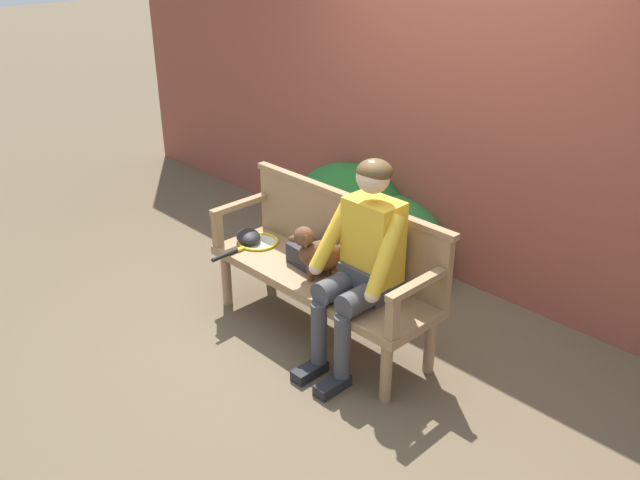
% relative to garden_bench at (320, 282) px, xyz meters
% --- Properties ---
extents(ground_plane, '(40.00, 40.00, 0.00)m').
position_rel_garden_bench_xyz_m(ground_plane, '(0.00, 0.00, -0.41)').
color(ground_plane, brown).
extents(brick_garden_fence, '(8.00, 0.30, 2.63)m').
position_rel_garden_bench_xyz_m(brick_garden_fence, '(0.00, 1.45, 0.91)').
color(brick_garden_fence, brown).
rests_on(brick_garden_fence, ground).
extents(hedge_bush_far_left, '(1.02, 0.83, 0.75)m').
position_rel_garden_bench_xyz_m(hedge_bush_far_left, '(-0.77, 1.07, -0.03)').
color(hedge_bush_far_left, '#1E5B23').
rests_on(hedge_bush_far_left, ground).
extents(hedge_bush_mid_right, '(1.16, 0.90, 0.60)m').
position_rel_garden_bench_xyz_m(hedge_bush_mid_right, '(-0.42, 1.04, -0.11)').
color(hedge_bush_mid_right, '#286B2D').
rests_on(hedge_bush_mid_right, ground).
extents(garden_bench, '(1.68, 0.53, 0.47)m').
position_rel_garden_bench_xyz_m(garden_bench, '(0.00, 0.00, 0.00)').
color(garden_bench, '#93704C').
rests_on(garden_bench, ground).
extents(bench_backrest, '(1.72, 0.06, 0.50)m').
position_rel_garden_bench_xyz_m(bench_backrest, '(0.00, 0.24, 0.31)').
color(bench_backrest, '#93704C').
rests_on(bench_backrest, garden_bench).
extents(bench_armrest_left_end, '(0.06, 0.53, 0.28)m').
position_rel_garden_bench_xyz_m(bench_armrest_left_end, '(-0.80, -0.09, 0.26)').
color(bench_armrest_left_end, '#93704C').
rests_on(bench_armrest_left_end, garden_bench).
extents(bench_armrest_right_end, '(0.06, 0.53, 0.28)m').
position_rel_garden_bench_xyz_m(bench_armrest_right_end, '(0.80, -0.09, 0.26)').
color(bench_armrest_right_end, '#93704C').
rests_on(bench_armrest_right_end, garden_bench).
extents(person_seated, '(0.56, 0.67, 1.34)m').
position_rel_garden_bench_xyz_m(person_seated, '(0.39, -0.02, 0.33)').
color(person_seated, black).
rests_on(person_seated, ground).
extents(dog_on_bench, '(0.30, 0.34, 0.36)m').
position_rel_garden_bench_xyz_m(dog_on_bench, '(0.01, -0.04, 0.24)').
color(dog_on_bench, brown).
rests_on(dog_on_bench, garden_bench).
extents(tennis_racket, '(0.30, 0.57, 0.03)m').
position_rel_garden_bench_xyz_m(tennis_racket, '(-0.64, -0.02, 0.07)').
color(tennis_racket, yellow).
rests_on(tennis_racket, garden_bench).
extents(baseball_glove, '(0.27, 0.25, 0.09)m').
position_rel_garden_bench_xyz_m(baseball_glove, '(-0.70, -0.04, 0.11)').
color(baseball_glove, black).
rests_on(baseball_glove, garden_bench).
extents(sports_bag, '(0.30, 0.22, 0.14)m').
position_rel_garden_bench_xyz_m(sports_bag, '(-0.14, 0.05, 0.13)').
color(sports_bag, '#232328').
rests_on(sports_bag, garden_bench).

